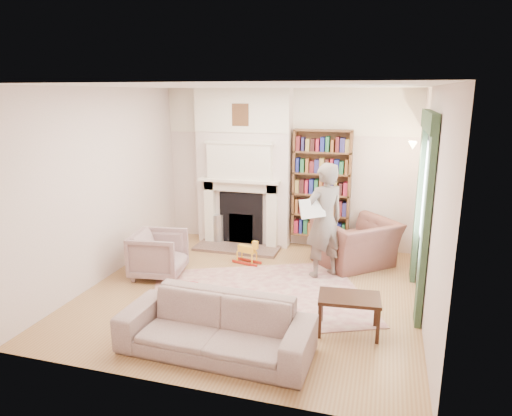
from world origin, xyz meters
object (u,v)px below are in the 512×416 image
(man_reading, at_px, (324,221))
(armchair_reading, at_px, (356,243))
(paraffin_heater, at_px, (218,229))
(rocking_horse, at_px, (247,252))
(armchair_left, at_px, (159,254))
(coffee_table, at_px, (349,314))
(sofa, at_px, (216,327))
(bookcase, at_px, (321,184))

(man_reading, bearing_deg, armchair_reading, -167.72)
(paraffin_heater, distance_m, rocking_horse, 1.21)
(armchair_reading, height_order, rocking_horse, armchair_reading)
(armchair_left, distance_m, man_reading, 2.54)
(armchair_left, relative_size, coffee_table, 1.09)
(armchair_reading, bearing_deg, sofa, 25.24)
(sofa, bearing_deg, paraffin_heater, 112.49)
(armchair_left, xyz_separation_m, coffee_table, (2.92, -0.93, -0.12))
(coffee_table, bearing_deg, rocking_horse, 129.87)
(coffee_table, bearing_deg, bookcase, 99.54)
(armchair_left, bearing_deg, rocking_horse, -61.14)
(armchair_left, relative_size, man_reading, 0.44)
(armchair_left, bearing_deg, coffee_table, -115.84)
(bookcase, bearing_deg, paraffin_heater, -172.81)
(armchair_left, height_order, paraffin_heater, armchair_left)
(armchair_left, xyz_separation_m, man_reading, (2.39, 0.68, 0.53))
(bookcase, height_order, paraffin_heater, bookcase)
(sofa, bearing_deg, coffee_table, 34.02)
(coffee_table, bearing_deg, armchair_reading, 86.79)
(man_reading, bearing_deg, coffee_table, 67.32)
(paraffin_heater, xyz_separation_m, rocking_horse, (0.83, -0.88, -0.07))
(coffee_table, relative_size, paraffin_heater, 1.27)
(coffee_table, xyz_separation_m, paraffin_heater, (-2.61, 2.66, 0.05))
(armchair_reading, bearing_deg, armchair_left, -18.11)
(bookcase, distance_m, armchair_left, 3.03)
(man_reading, distance_m, coffee_table, 1.81)
(armchair_reading, height_order, man_reading, man_reading)
(bookcase, relative_size, armchair_left, 2.43)
(coffee_table, distance_m, paraffin_heater, 3.73)
(bookcase, distance_m, paraffin_heater, 2.07)
(coffee_table, bearing_deg, man_reading, 102.95)
(man_reading, xyz_separation_m, rocking_horse, (-1.26, 0.18, -0.67))
(paraffin_heater, bearing_deg, coffee_table, -45.49)
(paraffin_heater, bearing_deg, armchair_reading, -10.10)
(rocking_horse, bearing_deg, paraffin_heater, 146.77)
(armchair_left, bearing_deg, armchair_reading, -73.97)
(sofa, xyz_separation_m, man_reading, (0.80, 2.43, 0.57))
(armchair_reading, xyz_separation_m, rocking_horse, (-1.71, -0.42, -0.17))
(man_reading, bearing_deg, bookcase, -120.51)
(armchair_reading, height_order, paraffin_heater, armchair_reading)
(armchair_reading, relative_size, man_reading, 0.66)
(bookcase, height_order, sofa, bookcase)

